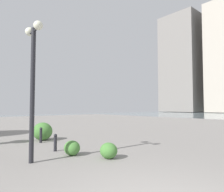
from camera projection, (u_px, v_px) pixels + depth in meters
building_highrise at (184, 64)px, 73.93m from camera, size 12.94×13.99×36.07m
lamppost at (33, 70)px, 6.33m from camera, size 0.98×0.28×4.26m
bollard_near at (55, 142)px, 7.83m from camera, size 0.13×0.13×0.66m
bollard_mid at (41, 135)px, 9.66m from camera, size 0.13×0.13×0.72m
shrub_low at (109, 151)px, 6.71m from camera, size 0.61×0.55×0.52m
shrub_round at (72, 148)px, 7.16m from camera, size 0.60×0.54×0.51m
shrub_wide at (43, 131)px, 10.40m from camera, size 1.05×0.94×0.89m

